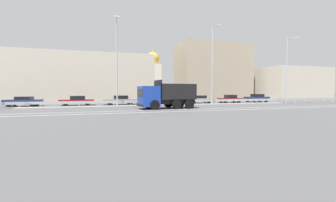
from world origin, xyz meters
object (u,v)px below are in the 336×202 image
dump_truck (160,97)px  street_lamp_1 (117,60)px  median_road_sign (175,95)px  parked_car_7 (257,98)px  street_lamp_3 (287,68)px  parked_car_1 (24,101)px  parked_car_2 (77,100)px  parked_car_6 (230,99)px  parked_car_4 (165,99)px  parked_car_5 (199,99)px  parked_car_3 (120,100)px  street_lamp_2 (213,63)px  church_tower (153,76)px

dump_truck → street_lamp_1: size_ratio=0.64×
median_road_sign → parked_car_7: size_ratio=0.63×
street_lamp_3 → parked_car_1: size_ratio=2.33×
street_lamp_3 → parked_car_2: bearing=170.0°
dump_truck → street_lamp_3: 22.23m
parked_car_1 → parked_car_7: size_ratio=1.04×
parked_car_2 → parked_car_6: bearing=-92.4°
parked_car_4 → parked_car_6: (11.64, 0.23, -0.06)m
parked_car_5 → dump_truck: bearing=137.7°
parked_car_2 → parked_car_4: size_ratio=0.95×
median_road_sign → parked_car_1: (-18.97, 5.37, -0.73)m
dump_truck → parked_car_4: bearing=-24.9°
parked_car_3 → parked_car_4: size_ratio=0.98×
street_lamp_2 → parked_car_6: bearing=40.1°
dump_truck → parked_car_2: size_ratio=1.46×
parked_car_2 → parked_car_7: bearing=-91.8°
median_road_sign → parked_car_7: (17.38, 5.42, -0.68)m
parked_car_4 → church_tower: size_ratio=0.39×
street_lamp_1 → parked_car_4: (7.54, 5.00, -5.04)m
street_lamp_2 → parked_car_4: bearing=137.6°
street_lamp_1 → street_lamp_3: bearing=0.0°
median_road_sign → parked_car_5: bearing=41.3°
parked_car_1 → church_tower: bearing=-44.6°
parked_car_5 → church_tower: church_tower is taller
street_lamp_3 → parked_car_6: (-6.81, 5.22, -4.86)m
parked_car_3 → parked_car_7: (24.02, 0.15, 0.05)m
parked_car_2 → parked_car_7: (29.86, 0.02, 0.06)m
street_lamp_1 → parked_car_6: 20.53m
parked_car_7 → parked_car_5: bearing=92.5°
parked_car_5 → parked_car_7: (11.23, 0.02, 0.08)m
street_lamp_2 → parked_car_6: (6.18, 5.21, -5.21)m
street_lamp_3 → dump_truck: bearing=-170.5°
street_lamp_2 → parked_car_2: street_lamp_2 is taller
parked_car_5 → parked_car_7: size_ratio=1.00×
parked_car_5 → parked_car_7: bearing=-86.9°
parked_car_7 → church_tower: size_ratio=0.34×
dump_truck → church_tower: size_ratio=0.54×
street_lamp_3 → parked_car_4: 19.70m
street_lamp_3 → parked_car_6: size_ratio=2.48×
parked_car_3 → church_tower: church_tower is taller
median_road_sign → parked_car_3: bearing=141.6°
street_lamp_2 → parked_car_4: size_ratio=2.26×
parked_car_3 → parked_car_6: (18.37, -0.11, -0.01)m
dump_truck → parked_car_3: dump_truck is taller
street_lamp_1 → parked_car_1: bearing=154.7°
parked_car_6 → street_lamp_2: bearing=134.8°
parked_car_1 → parked_car_4: 19.06m
street_lamp_2 → parked_car_7: (11.83, 5.47, -5.15)m
parked_car_5 → street_lamp_1: bearing=114.9°
parked_car_3 → parked_car_5: (12.79, 0.14, -0.03)m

